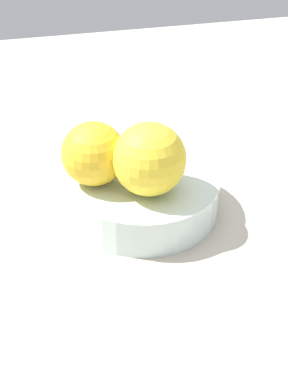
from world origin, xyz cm
name	(u,v)px	position (x,y,z in cm)	size (l,w,h in cm)	color
ground_plane	(144,218)	(0.00, 0.00, -1.00)	(110.00, 110.00, 2.00)	#BCB29E
fruit_bowl	(144,196)	(0.00, 0.00, 1.81)	(14.87, 14.87, 3.82)	silver
orange_in_bowl_0	(94,154)	(0.83, 4.73, 6.92)	(6.19, 6.19, 6.19)	yellow
orange_in_bowl_1	(148,159)	(-2.01, 0.14, 7.29)	(6.93, 6.93, 6.93)	yellow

